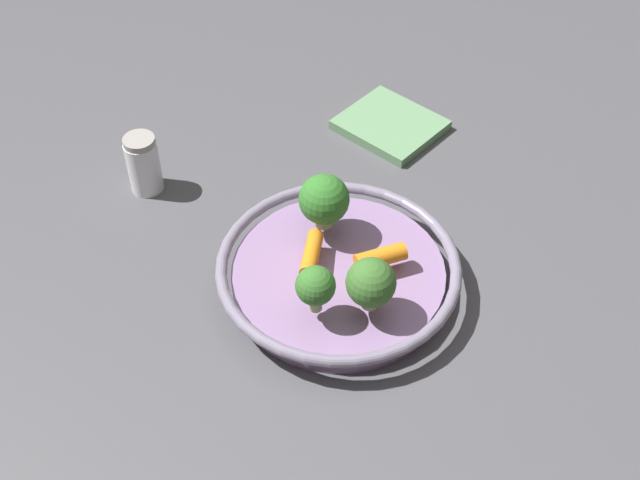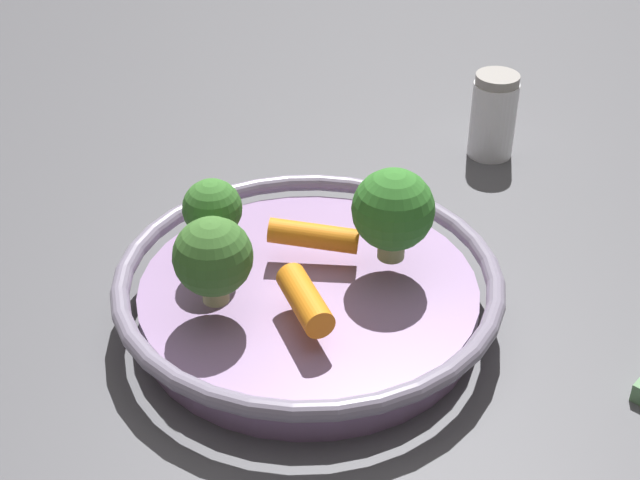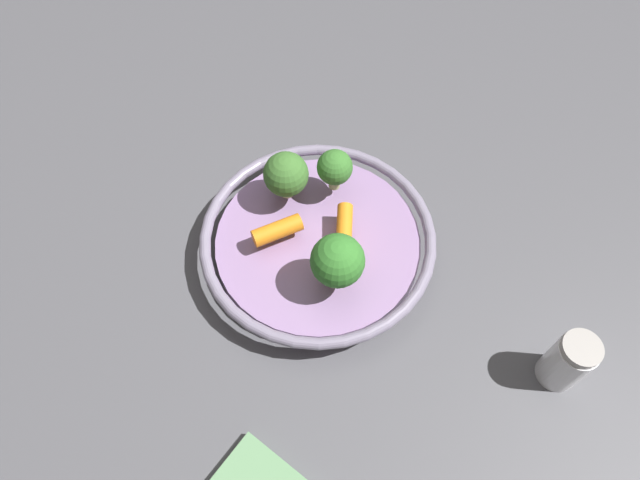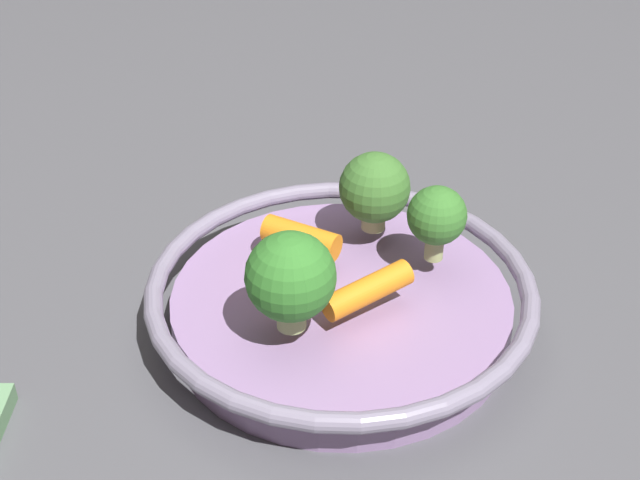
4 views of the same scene
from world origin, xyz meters
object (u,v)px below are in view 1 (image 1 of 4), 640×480
(salt_shaker, at_px, (143,164))
(baby_carrot_right, at_px, (381,257))
(broccoli_floret_mid, at_px, (324,200))
(dish_towel, at_px, (390,125))
(serving_bowl, at_px, (338,274))
(broccoli_floret_large, at_px, (315,286))
(broccoli_floret_edge, at_px, (371,283))
(baby_carrot_left, at_px, (312,254))

(salt_shaker, bearing_deg, baby_carrot_right, -161.79)
(broccoli_floret_mid, xyz_separation_m, salt_shaker, (0.24, 0.10, -0.04))
(broccoli_floret_mid, bearing_deg, dish_towel, -62.46)
(baby_carrot_right, distance_m, dish_towel, 0.31)
(serving_bowl, xyz_separation_m, broccoli_floret_large, (-0.03, 0.06, 0.06))
(serving_bowl, xyz_separation_m, baby_carrot_right, (-0.03, -0.03, 0.03))
(serving_bowl, distance_m, broccoli_floret_edge, 0.09)
(broccoli_floret_mid, bearing_deg, broccoli_floret_edge, 160.80)
(broccoli_floret_mid, height_order, salt_shaker, broccoli_floret_mid)
(broccoli_floret_edge, height_order, dish_towel, broccoli_floret_edge)
(baby_carrot_left, bearing_deg, dish_towel, -61.07)
(baby_carrot_right, bearing_deg, broccoli_floret_mid, 4.54)
(broccoli_floret_edge, height_order, broccoli_floret_mid, broccoli_floret_mid)
(serving_bowl, relative_size, baby_carrot_right, 4.79)
(serving_bowl, distance_m, salt_shaker, 0.31)
(serving_bowl, height_order, broccoli_floret_mid, broccoli_floret_mid)
(broccoli_floret_edge, distance_m, broccoli_floret_mid, 0.13)
(broccoli_floret_mid, bearing_deg, salt_shaker, 22.88)
(baby_carrot_left, bearing_deg, baby_carrot_right, -135.55)
(salt_shaker, distance_m, dish_towel, 0.35)
(baby_carrot_right, distance_m, broccoli_floret_large, 0.10)
(serving_bowl, bearing_deg, dish_towel, -55.51)
(broccoli_floret_large, bearing_deg, baby_carrot_right, -88.66)
(dish_towel, bearing_deg, broccoli_floret_large, 123.35)
(baby_carrot_right, xyz_separation_m, broccoli_floret_mid, (0.09, 0.01, 0.03))
(serving_bowl, bearing_deg, baby_carrot_left, 41.78)
(dish_towel, bearing_deg, salt_shaker, 70.05)
(broccoli_floret_mid, bearing_deg, baby_carrot_left, 125.13)
(baby_carrot_left, xyz_separation_m, dish_towel, (0.15, -0.28, -0.05))
(baby_carrot_left, relative_size, broccoli_floret_mid, 0.94)
(baby_carrot_left, distance_m, salt_shaker, 0.28)
(serving_bowl, xyz_separation_m, broccoli_floret_edge, (-0.07, 0.02, 0.06))
(broccoli_floret_edge, relative_size, dish_towel, 0.48)
(baby_carrot_left, height_order, broccoli_floret_edge, broccoli_floret_edge)
(baby_carrot_right, bearing_deg, baby_carrot_left, 44.45)
(broccoli_floret_edge, bearing_deg, baby_carrot_left, 2.32)
(serving_bowl, relative_size, broccoli_floret_edge, 4.45)
(broccoli_floret_mid, relative_size, salt_shaker, 0.86)
(baby_carrot_left, relative_size, salt_shaker, 0.81)
(broccoli_floret_large, relative_size, dish_towel, 0.45)
(broccoli_floret_large, height_order, dish_towel, broccoli_floret_large)
(baby_carrot_left, height_order, broccoli_floret_mid, broccoli_floret_mid)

